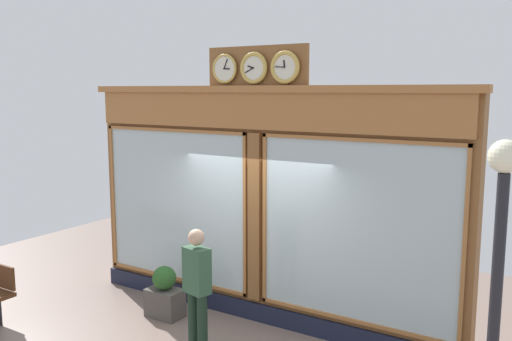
# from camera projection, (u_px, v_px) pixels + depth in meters

# --- Properties ---
(shop_facade) EXTENTS (6.33, 0.42, 4.12)m
(shop_facade) POSITION_uv_depth(u_px,v_px,m) (260.00, 203.00, 8.18)
(shop_facade) COLOR brown
(shop_facade) RESTS_ON ground_plane
(pedestrian) EXTENTS (0.40, 0.30, 1.69)m
(pedestrian) POSITION_uv_depth(u_px,v_px,m) (197.00, 285.00, 7.22)
(pedestrian) COLOR #1C2F21
(pedestrian) RESTS_ON ground_plane
(street_lamp) EXTENTS (0.28, 0.28, 3.10)m
(street_lamp) POSITION_uv_depth(u_px,v_px,m) (498.00, 259.00, 4.55)
(street_lamp) COLOR black
(street_lamp) RESTS_ON ground_plane
(planter_box) EXTENTS (0.56, 0.36, 0.44)m
(planter_box) POSITION_uv_depth(u_px,v_px,m) (165.00, 303.00, 8.43)
(planter_box) COLOR #4C4742
(planter_box) RESTS_ON ground_plane
(planter_shrub) EXTENTS (0.37, 0.37, 0.37)m
(planter_shrub) POSITION_uv_depth(u_px,v_px,m) (164.00, 278.00, 8.37)
(planter_shrub) COLOR #285623
(planter_shrub) RESTS_ON planter_box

